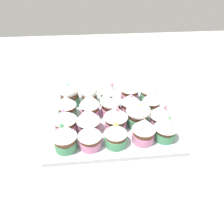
# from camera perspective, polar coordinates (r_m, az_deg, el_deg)

# --- Properties ---
(ground_plane) EXTENTS (1.80, 1.80, 0.03)m
(ground_plane) POSITION_cam_1_polar(r_m,az_deg,el_deg) (0.66, 0.00, -4.01)
(ground_plane) COLOR beige
(baking_tray) EXTENTS (0.30, 0.37, 0.01)m
(baking_tray) POSITION_cam_1_polar(r_m,az_deg,el_deg) (0.64, 0.00, -2.58)
(baking_tray) COLOR silver
(baking_tray) RESTS_ON ground_plane
(cupcake_0) EXTENTS (0.06, 0.06, 0.07)m
(cupcake_0) POSITION_cam_1_polar(r_m,az_deg,el_deg) (0.57, 14.16, -4.11)
(cupcake_0) COLOR #4C9E6B
(cupcake_0) RESTS_ON baking_tray
(cupcake_1) EXTENTS (0.07, 0.07, 0.07)m
(cupcake_1) POSITION_cam_1_polar(r_m,az_deg,el_deg) (0.61, 13.02, -0.73)
(cupcake_1) COLOR pink
(cupcake_1) RESTS_ON baking_tray
(cupcake_2) EXTENTS (0.05, 0.05, 0.07)m
(cupcake_2) POSITION_cam_1_polar(r_m,az_deg,el_deg) (0.67, 10.52, 2.89)
(cupcake_2) COLOR #4C9E6B
(cupcake_2) RESTS_ON baking_tray
(cupcake_3) EXTENTS (0.05, 0.05, 0.07)m
(cupcake_3) POSITION_cam_1_polar(r_m,az_deg,el_deg) (0.72, 9.76, 5.73)
(cupcake_3) COLOR #4C9E6B
(cupcake_3) RESTS_ON baking_tray
(cupcake_4) EXTENTS (0.06, 0.06, 0.07)m
(cupcake_4) POSITION_cam_1_polar(r_m,az_deg,el_deg) (0.56, 8.47, -4.72)
(cupcake_4) COLOR pink
(cupcake_4) RESTS_ON baking_tray
(cupcake_5) EXTENTS (0.07, 0.07, 0.07)m
(cupcake_5) POSITION_cam_1_polar(r_m,az_deg,el_deg) (0.61, 6.97, -0.49)
(cupcake_5) COLOR #4C9E6B
(cupcake_5) RESTS_ON baking_tray
(cupcake_6) EXTENTS (0.06, 0.06, 0.07)m
(cupcake_6) POSITION_cam_1_polar(r_m,az_deg,el_deg) (0.65, 4.96, 2.15)
(cupcake_6) COLOR pink
(cupcake_6) RESTS_ON baking_tray
(cupcake_7) EXTENTS (0.06, 0.06, 0.08)m
(cupcake_7) POSITION_cam_1_polar(r_m,az_deg,el_deg) (0.71, 4.75, 5.85)
(cupcake_7) COLOR pink
(cupcake_7) RESTS_ON baking_tray
(cupcake_8) EXTENTS (0.06, 0.06, 0.07)m
(cupcake_8) POSITION_cam_1_polar(r_m,az_deg,el_deg) (0.54, 0.72, -6.02)
(cupcake_8) COLOR #4C9E6B
(cupcake_8) RESTS_ON baking_tray
(cupcake_9) EXTENTS (0.07, 0.07, 0.07)m
(cupcake_9) POSITION_cam_1_polar(r_m,az_deg,el_deg) (0.59, 1.01, -1.37)
(cupcake_9) COLOR pink
(cupcake_9) RESTS_ON baking_tray
(cupcake_10) EXTENTS (0.07, 0.07, 0.07)m
(cupcake_10) POSITION_cam_1_polar(r_m,az_deg,el_deg) (0.65, -0.31, 1.96)
(cupcake_10) COLOR pink
(cupcake_10) RESTS_ON baking_tray
(cupcake_11) EXTENTS (0.06, 0.06, 0.08)m
(cupcake_11) POSITION_cam_1_polar(r_m,az_deg,el_deg) (0.70, -0.49, 5.18)
(cupcake_11) COLOR #4C9E6B
(cupcake_11) RESTS_ON baking_tray
(cupcake_12) EXTENTS (0.06, 0.06, 0.07)m
(cupcake_12) POSITION_cam_1_polar(r_m,az_deg,el_deg) (0.54, -5.95, -6.24)
(cupcake_12) COLOR pink
(cupcake_12) RESTS_ON baking_tray
(cupcake_13) EXTENTS (0.07, 0.07, 0.08)m
(cupcake_13) POSITION_cam_1_polar(r_m,az_deg,el_deg) (0.58, -6.35, -1.91)
(cupcake_13) COLOR pink
(cupcake_13) RESTS_ON baking_tray
(cupcake_14) EXTENTS (0.06, 0.06, 0.08)m
(cupcake_14) POSITION_cam_1_polar(r_m,az_deg,el_deg) (0.64, -5.98, 1.96)
(cupcake_14) COLOR pink
(cupcake_14) RESTS_ON baking_tray
(cupcake_15) EXTENTS (0.06, 0.06, 0.07)m
(cupcake_15) POSITION_cam_1_polar(r_m,az_deg,el_deg) (0.69, -6.13, 4.60)
(cupcake_15) COLOR #4C9E6B
(cupcake_15) RESTS_ON baking_tray
(cupcake_16) EXTENTS (0.06, 0.06, 0.08)m
(cupcake_16) POSITION_cam_1_polar(r_m,az_deg,el_deg) (0.54, -12.56, -6.29)
(cupcake_16) COLOR #4C9E6B
(cupcake_16) RESTS_ON baking_tray
(cupcake_17) EXTENTS (0.07, 0.07, 0.07)m
(cupcake_17) POSITION_cam_1_polar(r_m,az_deg,el_deg) (0.59, -12.43, -2.26)
(cupcake_17) COLOR pink
(cupcake_17) RESTS_ON baking_tray
(cupcake_18) EXTENTS (0.06, 0.06, 0.07)m
(cupcake_18) POSITION_cam_1_polar(r_m,az_deg,el_deg) (0.65, -12.00, 1.54)
(cupcake_18) COLOR #4C9E6B
(cupcake_18) RESTS_ON baking_tray
(cupcake_19) EXTENTS (0.06, 0.06, 0.08)m
(cupcake_19) POSITION_cam_1_polar(r_m,az_deg,el_deg) (0.70, -11.34, 4.68)
(cupcake_19) COLOR #4C9E6B
(cupcake_19) RESTS_ON baking_tray
(napkin) EXTENTS (0.14, 0.16, 0.01)m
(napkin) POSITION_cam_1_polar(r_m,az_deg,el_deg) (0.85, -7.14, 7.36)
(napkin) COLOR white
(napkin) RESTS_ON ground_plane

